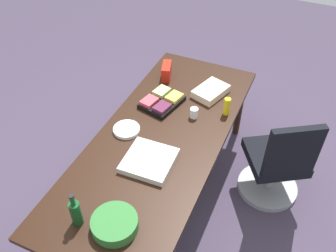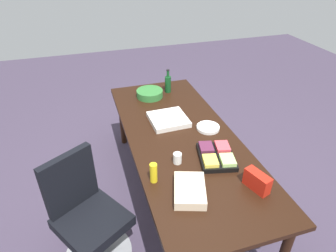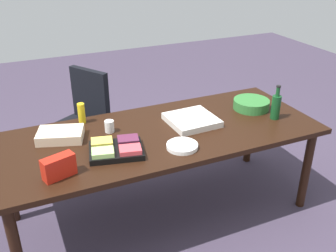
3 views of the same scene
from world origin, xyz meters
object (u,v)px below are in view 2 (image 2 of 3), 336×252
object	(u,v)px
sheet_cake	(190,190)
pizza_box	(168,119)
paper_plate_stack	(208,128)
wine_bottle	(168,83)
paper_cup	(177,158)
fruit_platter	(216,156)
chip_bag_red	(257,181)
office_chair	(89,223)
salad_bowl	(150,94)
mustard_bottle	(154,173)
conference_table	(181,142)

from	to	relation	value
sheet_cake	pizza_box	bearing A→B (deg)	-8.41
paper_plate_stack	wine_bottle	distance (m)	0.91
paper_cup	fruit_platter	size ratio (longest dim) A/B	0.22
chip_bag_red	office_chair	bearing A→B (deg)	73.40
wine_bottle	sheet_cake	distance (m)	1.68
chip_bag_red	paper_cup	bearing A→B (deg)	45.55
fruit_platter	wine_bottle	xyz separation A→B (m)	(1.33, 0.01, 0.08)
chip_bag_red	paper_plate_stack	bearing A→B (deg)	0.89
salad_bowl	mustard_bottle	bearing A→B (deg)	167.10
pizza_box	salad_bowl	bearing A→B (deg)	2.13
mustard_bottle	paper_plate_stack	bearing A→B (deg)	-51.49
fruit_platter	wine_bottle	world-z (taller)	wine_bottle
fruit_platter	paper_plate_stack	xyz separation A→B (m)	(0.44, -0.12, -0.02)
office_chair	sheet_cake	world-z (taller)	office_chair
salad_bowl	wine_bottle	bearing A→B (deg)	-75.70
fruit_platter	salad_bowl	bearing A→B (deg)	11.12
office_chair	mustard_bottle	bearing A→B (deg)	-97.51
pizza_box	paper_cup	world-z (taller)	paper_cup
sheet_cake	fruit_platter	bearing A→B (deg)	-48.82
paper_plate_stack	conference_table	bearing A→B (deg)	98.27
pizza_box	paper_plate_stack	xyz separation A→B (m)	(-0.24, -0.33, -0.01)
paper_cup	wine_bottle	bearing A→B (deg)	-13.77
salad_bowl	sheet_cake	world-z (taller)	salad_bowl
paper_plate_stack	wine_bottle	bearing A→B (deg)	8.26
conference_table	wine_bottle	distance (m)	0.96
mustard_bottle	pizza_box	bearing A→B (deg)	-24.51
mustard_bottle	paper_plate_stack	xyz separation A→B (m)	(0.54, -0.68, -0.07)
conference_table	office_chair	size ratio (longest dim) A/B	2.48
office_chair	mustard_bottle	world-z (taller)	office_chair
salad_bowl	office_chair	bearing A→B (deg)	147.17
mustard_bottle	chip_bag_red	world-z (taller)	mustard_bottle
chip_bag_red	sheet_cake	size ratio (longest dim) A/B	0.62
conference_table	paper_cup	bearing A→B (deg)	155.46
fruit_platter	office_chair	bearing A→B (deg)	91.80
salad_bowl	paper_cup	xyz separation A→B (m)	(-1.22, 0.08, 0.00)
sheet_cake	salad_bowl	bearing A→B (deg)	-3.73
office_chair	salad_bowl	distance (m)	1.61
salad_bowl	wine_bottle	size ratio (longest dim) A/B	1.08
office_chair	fruit_platter	bearing A→B (deg)	-88.20
pizza_box	sheet_cake	distance (m)	1.00
mustard_bottle	paper_cup	distance (m)	0.29
paper_plate_stack	sheet_cake	bearing A→B (deg)	147.78
pizza_box	paper_plate_stack	world-z (taller)	pizza_box
salad_bowl	pizza_box	bearing A→B (deg)	-175.79
chip_bag_red	mustard_bottle	bearing A→B (deg)	67.02
conference_table	pizza_box	distance (m)	0.30
paper_cup	wine_bottle	distance (m)	1.32
conference_table	mustard_bottle	world-z (taller)	mustard_bottle
chip_bag_red	wine_bottle	world-z (taller)	wine_bottle
pizza_box	sheet_cake	size ratio (longest dim) A/B	1.12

